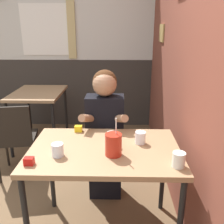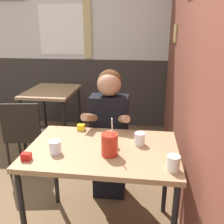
# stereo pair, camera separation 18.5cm
# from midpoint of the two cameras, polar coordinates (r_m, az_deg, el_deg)

# --- Properties ---
(brick_wall_right) EXTENTS (0.08, 4.66, 2.70)m
(brick_wall_right) POSITION_cam_midpoint_polar(r_m,az_deg,el_deg) (2.70, 17.99, 12.76)
(brick_wall_right) COLOR brown
(brick_wall_right) RESTS_ON ground_plane
(back_wall) EXTENTS (5.56, 0.09, 2.70)m
(back_wall) POSITION_cam_midpoint_polar(r_m,az_deg,el_deg) (4.10, -4.65, 15.54)
(back_wall) COLOR silver
(back_wall) RESTS_ON ground_plane
(main_table) EXTENTS (1.08, 0.71, 0.78)m
(main_table) POSITION_cam_midpoint_polar(r_m,az_deg,el_deg) (1.84, 0.76, -10.30)
(main_table) COLOR #93704C
(main_table) RESTS_ON ground_plane
(background_table) EXTENTS (0.65, 0.82, 0.78)m
(background_table) POSITION_cam_midpoint_polar(r_m,az_deg,el_deg) (3.53, -12.14, 3.40)
(background_table) COLOR #93704C
(background_table) RESTS_ON ground_plane
(chair_near_window) EXTENTS (0.46, 0.46, 0.86)m
(chair_near_window) POSITION_cam_midpoint_polar(r_m,az_deg,el_deg) (2.90, -17.52, -4.30)
(chair_near_window) COLOR black
(chair_near_window) RESTS_ON ground_plane
(person_seated) EXTENTS (0.42, 0.41, 1.25)m
(person_seated) POSITION_cam_midpoint_polar(r_m,az_deg,el_deg) (2.32, 1.68, -4.78)
(person_seated) COLOR black
(person_seated) RESTS_ON ground_plane
(cocktail_pitcher) EXTENTS (0.11, 0.11, 0.27)m
(cocktail_pitcher) POSITION_cam_midpoint_polar(r_m,az_deg,el_deg) (1.68, 2.63, -7.52)
(cocktail_pitcher) COLOR #B22819
(cocktail_pitcher) RESTS_ON main_table
(glass_near_pitcher) EXTENTS (0.08, 0.08, 0.09)m
(glass_near_pitcher) POSITION_cam_midpoint_polar(r_m,az_deg,el_deg) (1.86, 9.19, -6.15)
(glass_near_pitcher) COLOR silver
(glass_near_pitcher) RESTS_ON main_table
(glass_center) EXTENTS (0.08, 0.08, 0.10)m
(glass_center) POSITION_cam_midpoint_polar(r_m,az_deg,el_deg) (1.60, 17.14, -11.20)
(glass_center) COLOR silver
(glass_center) RESTS_ON main_table
(glass_far_side) EXTENTS (0.07, 0.07, 0.11)m
(glass_far_side) POSITION_cam_midpoint_polar(r_m,az_deg,el_deg) (1.82, 2.53, -6.26)
(glass_far_side) COLOR silver
(glass_far_side) RESTS_ON main_table
(glass_by_brick) EXTENTS (0.08, 0.08, 0.09)m
(glass_by_brick) POSITION_cam_midpoint_polar(r_m,az_deg,el_deg) (1.74, -9.91, -8.00)
(glass_by_brick) COLOR silver
(glass_by_brick) RESTS_ON main_table
(condiment_ketchup) EXTENTS (0.06, 0.04, 0.05)m
(condiment_ketchup) POSITION_cam_midpoint_polar(r_m,az_deg,el_deg) (1.71, -16.08, -9.86)
(condiment_ketchup) COLOR #B7140F
(condiment_ketchup) RESTS_ON main_table
(condiment_mustard) EXTENTS (0.06, 0.04, 0.05)m
(condiment_mustard) POSITION_cam_midpoint_polar(r_m,az_deg,el_deg) (2.10, -4.60, -3.57)
(condiment_mustard) COLOR yellow
(condiment_mustard) RESTS_ON main_table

